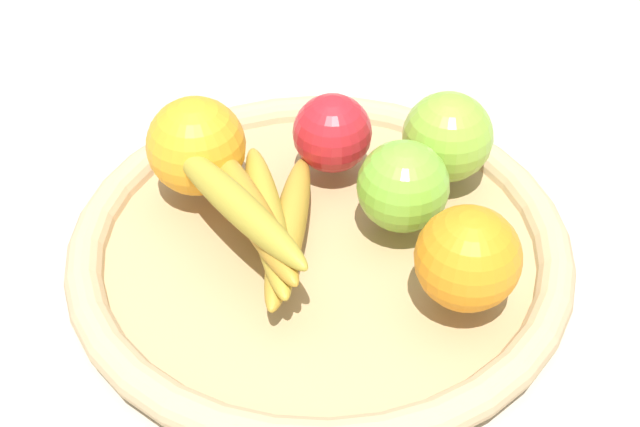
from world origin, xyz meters
TOP-DOWN VIEW (x-y plane):
  - ground_plane at (0.00, 0.00)m, footprint 2.40×2.40m
  - basket at (0.00, 0.00)m, footprint 0.41×0.41m
  - apple_0 at (0.06, 0.07)m, footprint 0.08×0.08m
  - banana_bunch at (-0.05, 0.01)m, footprint 0.14×0.18m
  - apple_1 at (0.06, -0.03)m, footprint 0.11×0.11m
  - orange_0 at (-0.05, 0.11)m, footprint 0.10×0.10m
  - orange_1 at (0.05, -0.12)m, footprint 0.11×0.11m
  - apple_2 at (0.13, -0.00)m, footprint 0.11×0.11m

SIDE VIEW (x-z plane):
  - ground_plane at x=0.00m, z-range 0.00..0.00m
  - basket at x=0.00m, z-range 0.00..0.04m
  - banana_bunch at x=-0.05m, z-range 0.04..0.10m
  - apple_0 at x=0.06m, z-range 0.04..0.11m
  - apple_1 at x=0.06m, z-range 0.04..0.11m
  - apple_2 at x=0.13m, z-range 0.04..0.12m
  - orange_1 at x=0.05m, z-range 0.04..0.12m
  - orange_0 at x=-0.05m, z-range 0.04..0.12m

